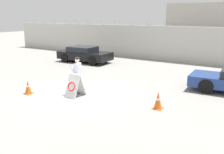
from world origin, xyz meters
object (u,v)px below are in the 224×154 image
at_px(barricade_sign, 74,86).
at_px(security_guard, 78,73).
at_px(parked_car_front_coupe, 84,54).
at_px(traffic_cone_near, 28,87).
at_px(traffic_cone_mid, 158,100).

bearing_deg(barricade_sign, security_guard, 115.08).
bearing_deg(barricade_sign, parked_car_front_coupe, 126.09).
xyz_separation_m(traffic_cone_near, parked_car_front_coupe, (-3.13, 8.15, 0.32)).
relative_size(barricade_sign, security_guard, 0.60).
relative_size(barricade_sign, traffic_cone_mid, 1.50).
bearing_deg(parked_car_front_coupe, traffic_cone_mid, -38.51).
distance_m(traffic_cone_near, parked_car_front_coupe, 8.74).
bearing_deg(traffic_cone_near, traffic_cone_mid, 14.36).
bearing_deg(security_guard, barricade_sign, 10.83).
distance_m(barricade_sign, security_guard, 0.75).
relative_size(traffic_cone_mid, parked_car_front_coupe, 0.16).
relative_size(barricade_sign, traffic_cone_near, 1.59).
height_order(security_guard, traffic_cone_mid, security_guard).
relative_size(security_guard, traffic_cone_near, 2.64).
xyz_separation_m(barricade_sign, parked_car_front_coupe, (-5.29, 7.22, 0.13)).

